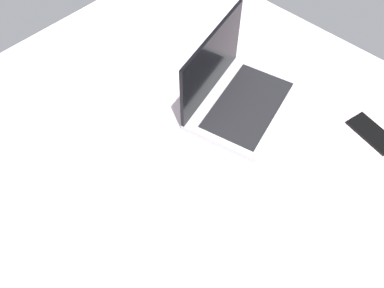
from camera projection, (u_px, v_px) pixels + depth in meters
The scene contains 3 objects.
bed_mattress at pixel (131, 205), 105.84cm from camera, with size 180.00×140.00×18.00cm, color silver.
laptop at pixel (235, 93), 111.87cm from camera, with size 37.43×30.02×23.00cm.
cell_phone at pixel (372, 133), 108.44cm from camera, with size 6.80×14.00×0.80cm, color black.
Camera 1 is at (-22.95, -45.11, 104.97)cm, focal length 35.91 mm.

